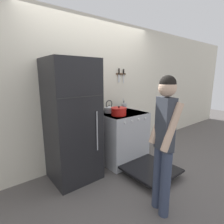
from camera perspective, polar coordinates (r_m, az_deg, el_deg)
ground_plane at (r=3.54m, az=-4.76°, el=-14.49°), size 14.00×14.00×0.00m
wall_back at (r=3.21m, az=-5.46°, el=6.53°), size 10.00×0.06×2.55m
refrigerator at (r=2.66m, az=-12.80°, el=-3.00°), size 0.69×0.67×1.80m
stove_range at (r=3.25m, az=3.41°, el=-8.24°), size 0.81×1.43×0.91m
dutch_oven_pot at (r=2.92m, az=2.22°, el=0.18°), size 0.30×0.26×0.16m
tea_kettle at (r=3.14m, az=-0.92°, el=0.99°), size 0.23×0.18×0.23m
utensil_jar at (r=3.38m, az=3.95°, el=1.80°), size 0.10×0.10×0.23m
person at (r=2.00m, az=16.66°, el=-8.31°), size 0.33×0.38×1.58m
wall_knife_strip at (r=3.52m, az=2.96°, el=12.36°), size 0.24×0.03×0.29m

